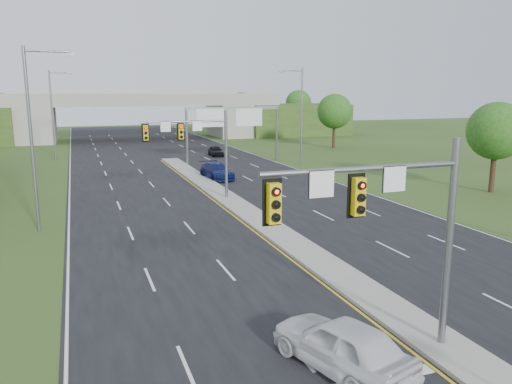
{
  "coord_description": "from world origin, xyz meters",
  "views": [
    {
      "loc": [
        -11.07,
        -12.32,
        8.38
      ],
      "look_at": [
        -1.93,
        12.83,
        3.0
      ],
      "focal_mm": 35.0,
      "sensor_mm": 36.0,
      "label": 1
    }
  ],
  "objects_px": {
    "signal_mast_near": "(392,216)",
    "car_white": "(342,344)",
    "car_far_b": "(217,171)",
    "overpass": "(139,119)",
    "car_far_c": "(216,151)",
    "signal_mast_far": "(198,141)",
    "sign_gantry": "(232,119)"
  },
  "relations": [
    {
      "from": "car_white",
      "to": "car_far_c",
      "type": "bearing_deg",
      "value": -118.78
    },
    {
      "from": "signal_mast_far",
      "to": "car_far_c",
      "type": "distance_m",
      "value": 28.37
    },
    {
      "from": "signal_mast_near",
      "to": "overpass",
      "type": "relative_size",
      "value": 0.09
    },
    {
      "from": "signal_mast_near",
      "to": "car_white",
      "type": "bearing_deg",
      "value": -179.68
    },
    {
      "from": "signal_mast_far",
      "to": "car_far_b",
      "type": "relative_size",
      "value": 1.33
    },
    {
      "from": "sign_gantry",
      "to": "car_white",
      "type": "bearing_deg",
      "value": -103.17
    },
    {
      "from": "car_white",
      "to": "car_far_b",
      "type": "bearing_deg",
      "value": -116.81
    },
    {
      "from": "signal_mast_near",
      "to": "overpass",
      "type": "xyz_separation_m",
      "value": [
        2.26,
        80.07,
        -1.17
      ]
    },
    {
      "from": "signal_mast_far",
      "to": "car_far_b",
      "type": "xyz_separation_m",
      "value": [
        4.07,
        9.45,
        -3.94
      ]
    },
    {
      "from": "car_white",
      "to": "car_far_c",
      "type": "xyz_separation_m",
      "value": [
        10.31,
        51.7,
        -0.16
      ]
    },
    {
      "from": "overpass",
      "to": "car_white",
      "type": "distance_m",
      "value": 80.22
    },
    {
      "from": "overpass",
      "to": "car_white",
      "type": "bearing_deg",
      "value": -92.75
    },
    {
      "from": "car_white",
      "to": "car_far_b",
      "type": "distance_m",
      "value": 34.91
    },
    {
      "from": "overpass",
      "to": "signal_mast_near",
      "type": "bearing_deg",
      "value": -91.62
    },
    {
      "from": "signal_mast_far",
      "to": "sign_gantry",
      "type": "height_order",
      "value": "signal_mast_far"
    },
    {
      "from": "signal_mast_near",
      "to": "car_far_b",
      "type": "relative_size",
      "value": 1.33
    },
    {
      "from": "sign_gantry",
      "to": "overpass",
      "type": "relative_size",
      "value": 0.14
    },
    {
      "from": "sign_gantry",
      "to": "car_far_b",
      "type": "distance_m",
      "value": 12.45
    },
    {
      "from": "signal_mast_far",
      "to": "car_far_c",
      "type": "height_order",
      "value": "signal_mast_far"
    },
    {
      "from": "overpass",
      "to": "car_far_c",
      "type": "relative_size",
      "value": 20.39
    },
    {
      "from": "sign_gantry",
      "to": "car_far_b",
      "type": "relative_size",
      "value": 2.2
    },
    {
      "from": "signal_mast_near",
      "to": "sign_gantry",
      "type": "distance_m",
      "value": 45.88
    },
    {
      "from": "signal_mast_far",
      "to": "car_white",
      "type": "xyz_separation_m",
      "value": [
        -1.58,
        -25.01,
        -3.88
      ]
    },
    {
      "from": "car_white",
      "to": "signal_mast_far",
      "type": "bearing_deg",
      "value": -111.12
    },
    {
      "from": "overpass",
      "to": "car_far_c",
      "type": "distance_m",
      "value": 29.25
    },
    {
      "from": "signal_mast_far",
      "to": "car_far_b",
      "type": "bearing_deg",
      "value": 66.7
    },
    {
      "from": "car_far_b",
      "to": "overpass",
      "type": "bearing_deg",
      "value": 86.89
    },
    {
      "from": "car_far_b",
      "to": "car_far_c",
      "type": "height_order",
      "value": "car_far_b"
    },
    {
      "from": "overpass",
      "to": "car_far_b",
      "type": "relative_size",
      "value": 15.2
    },
    {
      "from": "signal_mast_far",
      "to": "sign_gantry",
      "type": "relative_size",
      "value": 0.6
    },
    {
      "from": "car_far_b",
      "to": "car_far_c",
      "type": "distance_m",
      "value": 17.87
    },
    {
      "from": "car_far_c",
      "to": "signal_mast_near",
      "type": "bearing_deg",
      "value": -96.64
    }
  ]
}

